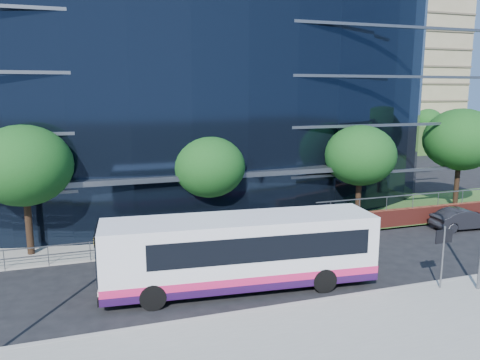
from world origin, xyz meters
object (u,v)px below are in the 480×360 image
object	(u,v)px
tree_far_c	(360,156)
tree_far_d	(461,140)
tree_far_b	(209,167)
street_sign	(443,244)
city_bus	(243,251)
tree_far_a	(24,166)
tree_dist_f	(428,121)
tree_dist_e	(343,122)
parked_car	(463,219)

from	to	relation	value
tree_far_c	tree_far_d	xyz separation A→B (m)	(9.00, 1.00, 0.65)
tree_far_b	street_sign	bearing A→B (deg)	-55.92
tree_far_b	city_bus	distance (m)	8.44
tree_far_c	tree_far_a	bearing A→B (deg)	180.00
tree_far_a	tree_dist_f	bearing A→B (deg)	31.91
tree_far_c	tree_dist_f	bearing A→B (deg)	45.00
tree_dist_e	parked_car	bearing A→B (deg)	-108.35
tree_far_d	tree_dist_f	distance (m)	40.01
tree_dist_f	street_sign	bearing A→B (deg)	-129.16
tree_dist_e	tree_dist_f	world-z (taller)	tree_dist_e
tree_far_b	tree_far_d	xyz separation A→B (m)	(19.00, 0.50, 0.98)
tree_far_b	tree_dist_e	xyz separation A→B (m)	(27.00, 30.50, 0.33)
street_sign	tree_far_a	world-z (taller)	tree_far_a
tree_dist_e	city_bus	xyz separation A→B (m)	(-27.61, -38.54, -2.82)
tree_far_a	tree_far_c	bearing A→B (deg)	0.00
tree_far_a	tree_far_c	size ratio (longest dim) A/B	1.07
tree_far_c	city_bus	size ratio (longest dim) A/B	0.54
tree_far_a	city_bus	world-z (taller)	tree_far_a
street_sign	tree_far_b	size ratio (longest dim) A/B	0.46
tree_far_a	city_bus	xyz separation A→B (m)	(9.39, -7.54, -3.14)
tree_far_b	tree_dist_f	size ratio (longest dim) A/B	1.00
street_sign	tree_far_a	size ratio (longest dim) A/B	0.40
tree_far_a	tree_dist_e	world-z (taller)	tree_far_a
tree_far_b	parked_car	size ratio (longest dim) A/B	1.48
city_bus	tree_far_b	bearing A→B (deg)	90.70
tree_far_a	tree_far_d	xyz separation A→B (m)	(29.00, 1.00, 0.33)
tree_far_d	city_bus	world-z (taller)	tree_far_d
parked_car	street_sign	bearing A→B (deg)	135.46
tree_far_c	city_bus	xyz separation A→B (m)	(-10.61, -7.54, -2.82)
city_bus	tree_far_a	bearing A→B (deg)	146.28
tree_far_a	tree_far_d	distance (m)	29.02
tree_far_b	tree_far_d	world-z (taller)	tree_far_d
street_sign	city_bus	bearing A→B (deg)	159.44
tree_dist_e	city_bus	bearing A→B (deg)	-125.62
city_bus	tree_dist_f	bearing A→B (deg)	47.98
tree_far_a	parked_car	bearing A→B (deg)	-7.44
tree_dist_f	city_bus	xyz separation A→B (m)	(-43.61, -40.54, -2.49)
tree_far_b	city_bus	bearing A→B (deg)	-94.37
tree_far_c	tree_dist_e	bearing A→B (deg)	61.26
tree_far_d	tree_dist_f	xyz separation A→B (m)	(24.00, 32.00, -0.98)
tree_far_c	tree_far_d	world-z (taller)	tree_far_d
city_bus	parked_car	bearing A→B (deg)	19.59
tree_dist_e	parked_car	size ratio (longest dim) A/B	1.59
tree_far_a	tree_far_d	size ratio (longest dim) A/B	0.94
tree_dist_f	tree_far_d	bearing A→B (deg)	-126.87
tree_far_d	tree_far_b	bearing A→B (deg)	-178.49
tree_far_d	city_bus	bearing A→B (deg)	-156.46
tree_dist_e	street_sign	bearing A→B (deg)	-115.12
tree_far_d	tree_dist_f	size ratio (longest dim) A/B	1.23
street_sign	tree_far_b	xyz separation A→B (m)	(-7.50, 11.09, 2.06)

